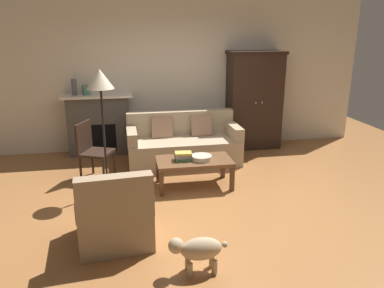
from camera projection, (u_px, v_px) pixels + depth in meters
ground_plane at (207, 199)px, 5.18m from camera, size 9.60×9.60×0.00m
back_wall at (180, 75)px, 7.17m from camera, size 7.20×0.10×2.80m
fireplace at (99, 124)px, 6.91m from camera, size 1.26×0.48×1.12m
armoire at (254, 100)px, 7.23m from camera, size 1.06×0.57×1.86m
couch at (183, 145)px, 6.52m from camera, size 1.93×0.88×0.86m
coffee_table at (194, 163)px, 5.50m from camera, size 1.10×0.60×0.42m
fruit_bowl at (201, 158)px, 5.45m from camera, size 0.30×0.30×0.07m
book_stack at (183, 156)px, 5.43m from camera, size 0.26×0.19×0.12m
mantel_vase_slate at (74, 87)px, 6.63m from camera, size 0.09×0.09×0.29m
mantel_vase_jade at (86, 90)px, 6.68m from camera, size 0.14×0.14×0.18m
armchair_near_left at (115, 216)px, 4.03m from camera, size 0.84×0.83×0.88m
side_chair_wooden at (91, 147)px, 5.74m from camera, size 0.58×0.58×0.90m
floor_lamp at (101, 87)px, 4.93m from camera, size 0.36×0.36×1.75m
dog at (198, 250)px, 3.55m from camera, size 0.57×0.20×0.39m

